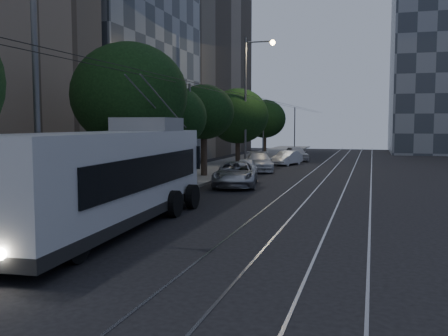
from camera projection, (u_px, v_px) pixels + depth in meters
ground at (231, 229)px, 17.74m from camera, size 120.00×120.00×0.00m
sidewalk at (209, 171)px, 38.96m from camera, size 5.00×90.00×0.15m
tram_rails at (339, 175)px, 36.12m from camera, size 4.52×90.00×0.02m
overhead_wires at (240, 127)px, 37.95m from camera, size 2.23×90.00×6.00m
building_glass_mid at (89, 11)px, 42.98m from camera, size 14.40×18.40×26.80m
building_tan_far at (176, 13)px, 61.73m from camera, size 14.40×22.40×34.80m
trolleybus at (111, 177)px, 17.64m from camera, size 3.59×13.36×5.63m
pickup_silver at (236, 174)px, 29.75m from camera, size 3.40×5.68×1.48m
car_white_a at (246, 167)px, 36.26m from camera, size 2.08×3.88×1.25m
car_white_b at (259, 162)px, 39.41m from camera, size 3.39×5.53×1.50m
car_white_c at (287, 158)px, 45.45m from camera, size 2.44×4.17×1.30m
car_white_d at (296, 153)px, 50.76m from camera, size 3.43×4.71×1.49m
tree_1 at (130, 95)px, 23.91m from camera, size 5.59×5.59×7.61m
tree_2 at (172, 117)px, 28.99m from camera, size 4.09×4.09×5.98m
tree_3 at (204, 112)px, 34.47m from camera, size 4.20×4.20×6.46m
tree_4 at (238, 116)px, 45.09m from camera, size 5.53×5.53×6.95m
tree_5 at (265, 119)px, 54.95m from camera, size 4.67×4.67×6.42m
streetlamp_near at (46, 38)px, 15.63m from camera, size 2.57×0.44×10.70m
streetlamp_far at (250, 90)px, 42.55m from camera, size 2.65×0.44×11.09m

